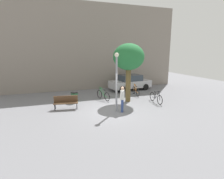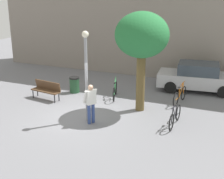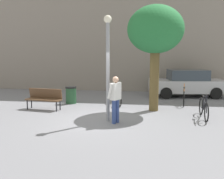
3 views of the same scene
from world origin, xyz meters
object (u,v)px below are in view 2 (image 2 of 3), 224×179
(lamppost, at_px, (86,67))
(park_bench, at_px, (47,89))
(person_by_lamppost, at_px, (91,101))
(bicycle_black, at_px, (175,117))
(plaza_tree, at_px, (142,37))
(bicycle_green, at_px, (115,90))
(trash_bin, at_px, (74,85))
(parked_car_silver, at_px, (198,77))
(bicycle_orange, at_px, (180,95))

(lamppost, height_order, park_bench, lamppost)
(person_by_lamppost, xyz_separation_m, bicycle_black, (3.26, 1.12, -0.58))
(park_bench, bearing_deg, plaza_tree, 5.13)
(person_by_lamppost, relative_size, plaza_tree, 0.37)
(person_by_lamppost, bearing_deg, bicycle_green, 95.40)
(plaza_tree, relative_size, bicycle_black, 2.46)
(person_by_lamppost, height_order, park_bench, person_by_lamppost)
(plaza_tree, height_order, bicycle_green, plaza_tree)
(bicycle_black, xyz_separation_m, trash_bin, (-5.89, 2.13, 0.04))
(plaza_tree, bearing_deg, bicycle_black, -30.32)
(park_bench, distance_m, bicycle_green, 3.45)
(person_by_lamppost, relative_size, parked_car_silver, 0.38)
(bicycle_orange, xyz_separation_m, bicycle_black, (0.36, -2.72, 0.00))
(bicycle_orange, relative_size, parked_car_silver, 0.41)
(lamppost, height_order, parked_car_silver, lamppost)
(person_by_lamppost, xyz_separation_m, parked_car_silver, (3.38, 6.09, -0.19))
(bicycle_green, bearing_deg, parked_car_silver, 36.84)
(person_by_lamppost, distance_m, trash_bin, 4.22)
(lamppost, height_order, bicycle_black, lamppost)
(person_by_lamppost, bearing_deg, bicycle_orange, 52.96)
(park_bench, relative_size, bicycle_orange, 0.92)
(bicycle_orange, distance_m, bicycle_green, 3.25)
(person_by_lamppost, relative_size, bicycle_black, 0.92)
(person_by_lamppost, height_order, bicycle_orange, person_by_lamppost)
(bicycle_orange, bearing_deg, parked_car_silver, 78.00)
(lamppost, distance_m, person_by_lamppost, 1.40)
(park_bench, distance_m, parked_car_silver, 8.03)
(bicycle_orange, bearing_deg, park_bench, -161.88)
(bicycle_green, xyz_separation_m, parked_car_silver, (3.69, 2.77, 0.39))
(plaza_tree, bearing_deg, person_by_lamppost, -122.31)
(park_bench, xyz_separation_m, bicycle_black, (6.65, -0.66, -0.16))
(person_by_lamppost, distance_m, park_bench, 3.86)
(trash_bin, bearing_deg, park_bench, -117.44)
(plaza_tree, relative_size, bicycle_green, 2.56)
(person_by_lamppost, xyz_separation_m, bicycle_green, (-0.31, 3.33, -0.58))
(plaza_tree, xyz_separation_m, bicycle_green, (-1.71, 1.12, -3.00))
(bicycle_black, relative_size, parked_car_silver, 0.41)
(bicycle_orange, bearing_deg, bicycle_green, -170.96)
(bicycle_green, bearing_deg, person_by_lamppost, -84.60)
(parked_car_silver, height_order, trash_bin, parked_car_silver)
(lamppost, bearing_deg, park_bench, 153.59)
(bicycle_black, bearing_deg, plaza_tree, 149.68)
(person_by_lamppost, relative_size, bicycle_green, 0.96)
(park_bench, bearing_deg, lamppost, -26.41)
(lamppost, height_order, bicycle_orange, lamppost)
(trash_bin, bearing_deg, person_by_lamppost, -51.06)
(person_by_lamppost, relative_size, trash_bin, 1.98)
(park_bench, height_order, parked_car_silver, parked_car_silver)
(person_by_lamppost, relative_size, bicycle_orange, 0.93)
(lamppost, height_order, bicycle_green, lamppost)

